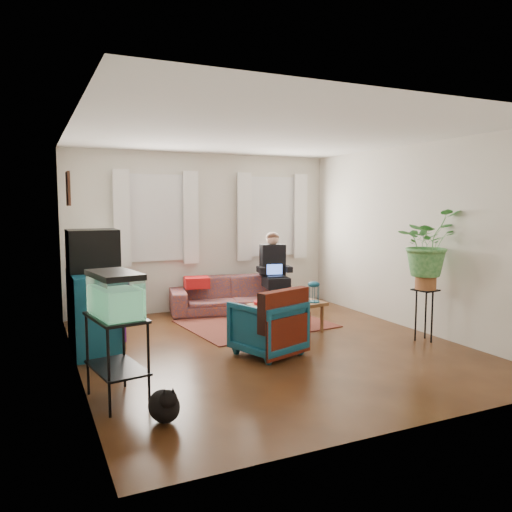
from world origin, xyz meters
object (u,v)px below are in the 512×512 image
dresser (94,311)px  armchair (268,324)px  coffee_table (287,318)px  side_table (106,299)px  sofa (232,289)px  plant_stand (424,315)px  aquarium_stand (117,359)px

dresser → armchair: 2.11m
dresser → coffee_table: (2.50, -0.29, -0.27)m
side_table → sofa: bearing=-6.0°
plant_stand → dresser: bearing=161.0°
aquarium_stand → coffee_table: aquarium_stand is taller
aquarium_stand → coffee_table: 2.91m
coffee_table → aquarium_stand: bearing=-158.6°
coffee_table → plant_stand: 1.80m
sofa → aquarium_stand: (-2.32, -3.01, -0.00)m
side_table → plant_stand: bearing=-38.3°
armchair → coffee_table: (0.66, 0.75, -0.15)m
side_table → dresser: bearing=-102.9°
plant_stand → coffee_table: bearing=143.4°
armchair → coffee_table: armchair is taller
aquarium_stand → plant_stand: size_ratio=1.15×
plant_stand → side_table: bearing=141.7°
side_table → aquarium_stand: 3.24m
armchair → dresser: bearing=-48.3°
armchair → coffee_table: 1.01m
side_table → coffee_table: side_table is taller
armchair → plant_stand: bearing=152.1°
sofa → coffee_table: (0.19, -1.56, -0.18)m
dresser → plant_stand: bearing=-19.7°
side_table → armchair: size_ratio=0.95×
plant_stand → sofa: bearing=121.7°
side_table → dresser: 1.53m
dresser → aquarium_stand: dresser is taller
aquarium_stand → coffee_table: size_ratio=0.77×
sofa → plant_stand: 3.10m
armchair → plant_stand: size_ratio=1.06×
side_table → plant_stand: size_ratio=1.01×
aquarium_stand → plant_stand: (3.95, 0.38, -0.05)m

